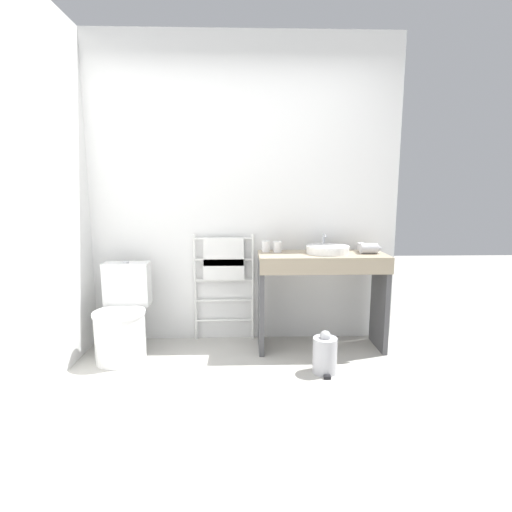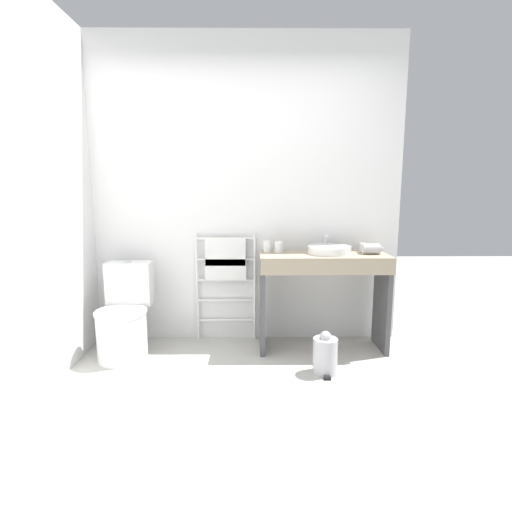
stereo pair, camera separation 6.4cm
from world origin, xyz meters
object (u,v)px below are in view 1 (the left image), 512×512
Objects in this scene: sink_basin at (328,249)px; cup_near_edge at (278,247)px; cup_near_wall at (266,246)px; towel_radiator at (224,266)px; trash_bin at (325,354)px; hair_dryer at (369,248)px; toilet at (122,321)px.

cup_near_edge is (-0.42, 0.07, 0.01)m from sink_basin.
cup_near_wall is at bearing 164.15° from cup_near_edge.
towel_radiator is 1.18m from trash_bin.
cup_near_edge is 0.28× the size of trash_bin.
trash_bin is (-0.45, -0.48, -0.73)m from hair_dryer.
cup_near_edge is at bearing 9.89° from toilet.
trash_bin is at bearing -55.25° from cup_near_wall.
cup_near_wall is at bearing -13.88° from towel_radiator.
towel_radiator is 0.52m from cup_near_edge.
hair_dryer is (0.87, -0.11, -0.00)m from cup_near_wall.
hair_dryer is (1.24, -0.20, 0.19)m from towel_radiator.
toilet is 8.22× the size of cup_near_edge.
towel_radiator is 10.46× the size of cup_near_edge.
toilet is 1.34m from cup_near_wall.
trash_bin is (0.41, -0.60, -0.73)m from cup_near_wall.
cup_near_wall reaches higher than toilet.
cup_near_wall is 0.10m from cup_near_edge.
cup_near_edge reaches higher than toilet.
toilet is 1.43m from cup_near_edge.
sink_basin is at bearing -9.46° from cup_near_edge.
toilet is at bearing -167.99° from cup_near_wall.
trash_bin is (0.32, -0.57, -0.73)m from cup_near_edge.
towel_radiator is 1.27m from hair_dryer.
sink_basin is (0.89, -0.19, 0.18)m from towel_radiator.
cup_near_wall is 0.49× the size of hair_dryer.
hair_dryer reaches higher than toilet.
sink_basin is 1.87× the size of hair_dryer.
cup_near_wall and cup_near_edge have the same top height.
sink_basin is 0.53m from cup_near_wall.
cup_near_edge is at bearing 170.54° from sink_basin.
hair_dryer is at bearing 3.89° from toilet.
trash_bin is (-0.10, -0.50, -0.72)m from sink_basin.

